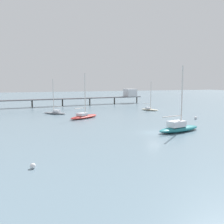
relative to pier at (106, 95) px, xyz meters
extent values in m
plane|color=slate|center=(-12.60, -58.23, -3.56)|extent=(400.00, 400.00, 0.00)
cube|color=#4C4C51|center=(-12.60, -1.16, -0.88)|extent=(57.61, 8.50, 0.30)
cylinder|color=#38332D|center=(-29.19, -2.69, -2.29)|extent=(0.50, 0.50, 2.54)
cylinder|color=#38332D|center=(-18.13, -1.67, -2.29)|extent=(0.50, 0.50, 2.54)
cylinder|color=#38332D|center=(-7.07, -0.65, -2.29)|extent=(0.50, 0.50, 2.54)
cylinder|color=#38332D|center=(4.00, 0.37, -2.29)|extent=(0.50, 0.50, 2.54)
cylinder|color=#38332D|center=(15.06, 1.39, -2.29)|extent=(0.50, 0.50, 2.54)
cube|color=silver|center=(11.61, 1.07, 0.89)|extent=(4.86, 4.86, 3.24)
ellipsoid|color=red|center=(-19.29, -36.14, -3.19)|extent=(9.19, 7.25, 0.74)
cube|color=silver|center=(-19.90, -36.54, -2.50)|extent=(3.08, 2.92, 0.64)
cylinder|color=silver|center=(-18.90, -35.89, 2.40)|extent=(0.23, 0.23, 10.44)
cylinder|color=silver|center=(-20.43, -36.88, -0.94)|extent=(3.16, 2.12, 0.18)
ellipsoid|color=beige|center=(4.66, -27.44, -3.29)|extent=(4.34, 6.18, 0.55)
cube|color=silver|center=(4.42, -27.01, -2.78)|extent=(1.81, 2.08, 0.46)
cylinder|color=silver|center=(4.81, -27.71, 1.35)|extent=(0.19, 0.19, 8.71)
cylinder|color=silver|center=(4.15, -26.51, -1.44)|extent=(1.45, 2.47, 0.16)
ellipsoid|color=#1E727A|center=(-7.80, -59.17, -3.08)|extent=(9.95, 4.73, 0.97)
cube|color=silver|center=(-8.55, -59.33, -2.07)|extent=(3.55, 2.59, 1.05)
cylinder|color=silver|center=(-7.34, -59.07, 2.89)|extent=(0.23, 0.23, 10.95)
cylinder|color=silver|center=(-9.63, -59.55, -0.62)|extent=(4.62, 1.15, 0.19)
ellipsoid|color=gray|center=(-24.74, -24.94, -3.29)|extent=(6.62, 6.40, 0.53)
cube|color=silver|center=(-24.32, -25.34, -2.71)|extent=(2.27, 2.25, 0.64)
cylinder|color=silver|center=(-25.01, -24.69, 1.68)|extent=(0.21, 0.21, 9.41)
cylinder|color=silver|center=(-23.93, -25.71, -1.33)|extent=(2.27, 2.15, 0.17)
sphere|color=silver|center=(-34.17, -69.83, -3.27)|extent=(0.59, 0.59, 0.59)
sphere|color=silver|center=(5.40, -48.03, -3.21)|extent=(0.71, 0.71, 0.71)
camera|label=1|loc=(-35.90, -96.30, 5.39)|focal=40.17mm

